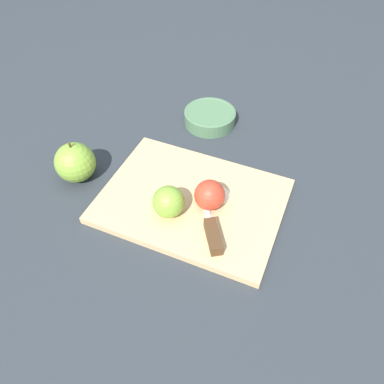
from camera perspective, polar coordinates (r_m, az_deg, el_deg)
The scene contains 8 objects.
ground_plane at distance 0.82m, azimuth 0.00°, elevation -1.74°, with size 4.00×4.00×0.00m, color #282D33.
cutting_board at distance 0.81m, azimuth 0.00°, elevation -1.35°, with size 0.41×0.32×0.02m.
apple_half_left at distance 0.76m, azimuth -3.59°, elevation -1.49°, with size 0.07×0.07×0.07m.
apple_half_right at distance 0.77m, azimuth 2.68°, elevation -0.53°, with size 0.06×0.06×0.06m.
knife at distance 0.74m, azimuth 3.12°, elevation -6.33°, with size 0.13×0.15×0.02m.
apple_slice at distance 0.81m, azimuth 4.03°, elevation -0.48°, with size 0.05×0.05×0.01m.
apple_whole at distance 0.88m, azimuth -17.37°, elevation 4.31°, with size 0.09×0.09×0.10m.
bowl at distance 1.02m, azimuth 2.73°, elevation 11.42°, with size 0.14×0.14×0.04m.
Camera 1 is at (0.26, -0.47, 0.62)m, focal length 35.00 mm.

